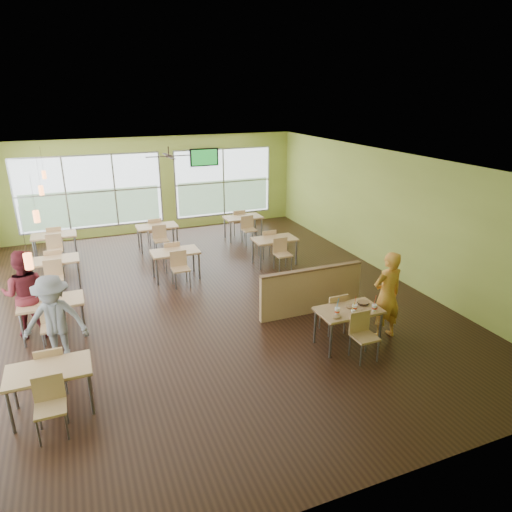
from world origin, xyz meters
name	(u,v)px	position (x,y,z in m)	size (l,w,h in m)	color
room	(201,234)	(0.00, 0.00, 1.60)	(12.00, 12.04, 3.20)	black
window_bays	(72,217)	(-2.65, 3.08, 1.48)	(9.24, 10.24, 2.38)	white
main_table	(348,315)	(2.00, -3.00, 0.63)	(1.22, 1.52, 0.87)	tan
half_wall_divider	(311,291)	(2.00, -1.55, 0.52)	(2.40, 0.14, 1.04)	tan
dining_tables	(144,256)	(-1.05, 1.71, 0.63)	(6.92, 8.72, 0.87)	tan
pendant_lights	(39,202)	(-3.20, 0.68, 2.45)	(0.11, 7.31, 0.86)	#2D2119
ceiling_fan	(169,156)	(0.00, 3.00, 2.95)	(1.25, 1.25, 0.29)	#2D2119
tv_backwall	(204,157)	(1.80, 5.90, 2.45)	(1.00, 0.07, 0.60)	black
man_plaid	(387,295)	(2.84, -3.01, 0.89)	(0.65, 0.43, 1.78)	#D75517
patron_maroon	(25,294)	(-3.64, -0.30, 0.89)	(0.87, 0.68, 1.78)	maroon
patron_grey	(55,321)	(-3.11, -1.63, 0.85)	(1.10, 0.63, 1.69)	slate
cup_blue	(337,311)	(1.67, -3.11, 0.82)	(0.10, 0.10, 0.37)	white
cup_yellow	(353,313)	(1.92, -3.25, 0.81)	(0.08, 0.08, 0.30)	white
cup_red_near	(355,308)	(2.05, -3.10, 0.82)	(0.09, 0.09, 0.34)	white
cup_red_far	(374,308)	(2.39, -3.25, 0.82)	(0.10, 0.10, 0.36)	white
food_basket	(363,303)	(2.37, -2.93, 0.78)	(0.23, 0.23, 0.05)	black
ketchup_cup	(376,308)	(2.49, -3.16, 0.76)	(0.05, 0.05, 0.02)	maroon
wrapper_left	(337,317)	(1.61, -3.21, 0.77)	(0.17, 0.15, 0.04)	tan
wrapper_mid	(351,306)	(2.07, -2.95, 0.78)	(0.21, 0.19, 0.05)	tan
wrapper_right	(365,310)	(2.22, -3.18, 0.77)	(0.15, 0.14, 0.04)	tan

